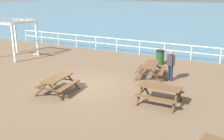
{
  "coord_description": "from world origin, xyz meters",
  "views": [
    {
      "loc": [
        7.44,
        -10.97,
        4.81
      ],
      "look_at": [
        1.27,
        0.83,
        0.8
      ],
      "focal_mm": 43.51,
      "sensor_mm": 36.0,
      "label": 1
    }
  ],
  "objects_px": {
    "lattice_pergola": "(14,30)",
    "litter_bin": "(160,57)",
    "visitor": "(171,64)",
    "picnic_table_far_right": "(151,67)",
    "picnic_table_near_left": "(160,90)",
    "picnic_table_seaward": "(57,81)"
  },
  "relations": [
    {
      "from": "lattice_pergola",
      "to": "litter_bin",
      "type": "distance_m",
      "value": 10.49
    },
    {
      "from": "visitor",
      "to": "litter_bin",
      "type": "distance_m",
      "value": 3.35
    },
    {
      "from": "lattice_pergola",
      "to": "picnic_table_far_right",
      "type": "bearing_deg",
      "value": 1.35
    },
    {
      "from": "litter_bin",
      "to": "lattice_pergola",
      "type": "bearing_deg",
      "value": -163.65
    },
    {
      "from": "picnic_table_far_right",
      "to": "visitor",
      "type": "distance_m",
      "value": 1.19
    },
    {
      "from": "picnic_table_near_left",
      "to": "visitor",
      "type": "distance_m",
      "value": 3.24
    },
    {
      "from": "picnic_table_far_right",
      "to": "litter_bin",
      "type": "height_order",
      "value": "litter_bin"
    },
    {
      "from": "picnic_table_near_left",
      "to": "picnic_table_far_right",
      "type": "bearing_deg",
      "value": 116.06
    },
    {
      "from": "picnic_table_near_left",
      "to": "lattice_pergola",
      "type": "height_order",
      "value": "lattice_pergola"
    },
    {
      "from": "lattice_pergola",
      "to": "litter_bin",
      "type": "height_order",
      "value": "lattice_pergola"
    },
    {
      "from": "picnic_table_near_left",
      "to": "picnic_table_seaward",
      "type": "xyz_separation_m",
      "value": [
        -4.72,
        -1.05,
        0.0
      ]
    },
    {
      "from": "picnic_table_near_left",
      "to": "picnic_table_seaward",
      "type": "height_order",
      "value": "same"
    },
    {
      "from": "picnic_table_far_right",
      "to": "litter_bin",
      "type": "relative_size",
      "value": 2.16
    },
    {
      "from": "lattice_pergola",
      "to": "visitor",
      "type": "bearing_deg",
      "value": 1.02
    },
    {
      "from": "litter_bin",
      "to": "picnic_table_far_right",
      "type": "bearing_deg",
      "value": -82.1
    },
    {
      "from": "picnic_table_far_right",
      "to": "lattice_pergola",
      "type": "relative_size",
      "value": 0.76
    },
    {
      "from": "picnic_table_far_right",
      "to": "litter_bin",
      "type": "bearing_deg",
      "value": -3.18
    },
    {
      "from": "picnic_table_near_left",
      "to": "lattice_pergola",
      "type": "distance_m",
      "value": 12.44
    },
    {
      "from": "litter_bin",
      "to": "picnic_table_seaward",
      "type": "bearing_deg",
      "value": -110.9
    },
    {
      "from": "picnic_table_near_left",
      "to": "picnic_table_seaward",
      "type": "distance_m",
      "value": 4.84
    },
    {
      "from": "lattice_pergola",
      "to": "litter_bin",
      "type": "relative_size",
      "value": 2.84
    },
    {
      "from": "picnic_table_near_left",
      "to": "picnic_table_far_right",
      "type": "distance_m",
      "value": 3.61
    }
  ]
}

